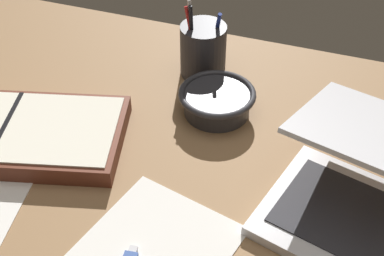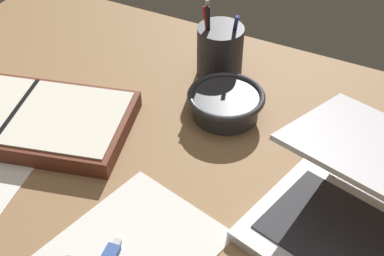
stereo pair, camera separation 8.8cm
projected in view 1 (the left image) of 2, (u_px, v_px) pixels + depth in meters
desk_top at (182, 198)px, 87.22cm from camera, size 140.00×100.00×2.00cm
bowl at (217, 101)px, 100.54cm from camera, size 14.63×14.63×4.96cm
pen_cup at (203, 50)px, 108.64cm from camera, size 9.36×9.36×16.72cm
planner at (8, 133)px, 95.08cm from camera, size 44.98×30.41×3.86cm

